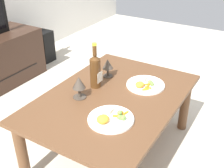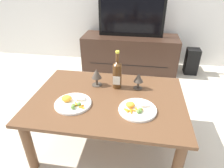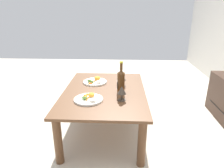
# 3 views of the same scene
# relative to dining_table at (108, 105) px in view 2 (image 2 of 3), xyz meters

# --- Properties ---
(ground_plane) EXTENTS (6.40, 6.40, 0.00)m
(ground_plane) POSITION_rel_dining_table_xyz_m (0.00, 0.00, -0.39)
(ground_plane) COLOR beige
(dining_table) EXTENTS (1.16, 0.82, 0.46)m
(dining_table) POSITION_rel_dining_table_xyz_m (0.00, 0.00, 0.00)
(dining_table) COLOR brown
(dining_table) RESTS_ON ground_plane
(tv_stand) EXTENTS (1.36, 0.48, 0.50)m
(tv_stand) POSITION_rel_dining_table_xyz_m (0.05, 1.54, -0.14)
(tv_stand) COLOR #382319
(tv_stand) RESTS_ON ground_plane
(tv_screen) EXTENTS (0.90, 0.05, 0.58)m
(tv_screen) POSITION_rel_dining_table_xyz_m (0.05, 1.54, 0.40)
(tv_screen) COLOR black
(tv_screen) RESTS_ON tv_stand
(floor_speaker) EXTENTS (0.18, 0.18, 0.37)m
(floor_speaker) POSITION_rel_dining_table_xyz_m (0.95, 1.51, -0.20)
(floor_speaker) COLOR black
(floor_speaker) RESTS_ON ground_plane
(wine_bottle) EXTENTS (0.07, 0.07, 0.32)m
(wine_bottle) POSITION_rel_dining_table_xyz_m (0.05, 0.17, 0.20)
(wine_bottle) COLOR #4C2D14
(wine_bottle) RESTS_ON dining_table
(goblet_left) EXTENTS (0.08, 0.08, 0.15)m
(goblet_left) POSITION_rel_dining_table_xyz_m (-0.12, 0.18, 0.17)
(goblet_left) COLOR #473D33
(goblet_left) RESTS_ON dining_table
(goblet_right) EXTENTS (0.08, 0.08, 0.14)m
(goblet_right) POSITION_rel_dining_table_xyz_m (0.22, 0.18, 0.17)
(goblet_right) COLOR #473D33
(goblet_right) RESTS_ON dining_table
(dinner_plate_left) EXTENTS (0.27, 0.27, 0.05)m
(dinner_plate_left) POSITION_rel_dining_table_xyz_m (-0.23, -0.12, 0.09)
(dinner_plate_left) COLOR white
(dinner_plate_left) RESTS_ON dining_table
(dinner_plate_right) EXTENTS (0.27, 0.27, 0.05)m
(dinner_plate_right) POSITION_rel_dining_table_xyz_m (0.23, -0.12, 0.09)
(dinner_plate_right) COLOR white
(dinner_plate_right) RESTS_ON dining_table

